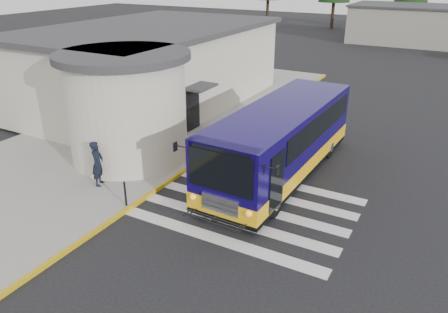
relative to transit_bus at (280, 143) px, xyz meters
The scene contains 9 objects.
ground 2.76m from the transit_bus, 80.53° to the right, with size 140.00×140.00×0.00m, color black.
sidewalk 8.88m from the transit_bus, 168.95° to the left, with size 10.00×34.00×0.15m, color gray.
curb_strip 4.25m from the transit_bus, 155.33° to the left, with size 0.12×34.00×0.16m, color gold.
station_building 11.47m from the transit_bus, 156.30° to the left, with size 12.70×18.70×4.80m.
crosswalk 3.43m from the transit_bus, 92.09° to the right, with size 8.00×5.35×0.01m.
transit_bus is the anchor object (origin of this frame).
pedestrian_a 7.51m from the transit_bus, 141.59° to the right, with size 0.68×0.45×1.86m, color black.
pedestrian_b 7.64m from the transit_bus, 157.78° to the right, with size 0.78×0.61×1.61m, color black.
bollard 6.71m from the transit_bus, 124.95° to the right, with size 0.08×0.08×0.98m, color black.
Camera 1 is at (5.77, -13.68, 8.30)m, focal length 35.00 mm.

